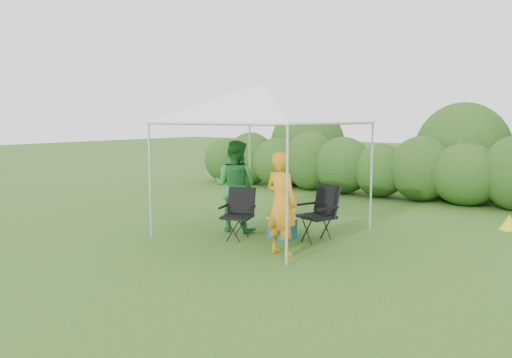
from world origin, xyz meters
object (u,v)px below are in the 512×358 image
Objects in this scene: canopy at (264,104)px; woman at (235,186)px; man at (281,203)px; chair_left at (239,210)px; chair_right at (321,209)px; cooler at (282,228)px.

canopy is 1.69m from woman.
chair_left is at bearing -11.80° from man.
canopy is at bearing 56.48° from chair_left.
chair_right is at bearing 11.10° from chair_left.
chair_right is 2.12× the size of cooler.
man is 1.90m from woman.
chair_left is at bearing -132.04° from chair_right.
woman is at bearing -19.11° from man.
woman is (-0.58, -0.16, -1.58)m from canopy.
cooler is at bearing -134.18° from chair_right.
canopy is at bearing -34.80° from man.
woman is (-0.42, 0.42, 0.36)m from chair_left.
man reaches higher than cooler.
cooler is (-0.62, -0.32, -0.37)m from chair_right.
canopy reaches higher than cooler.
chair_right is 1.49m from chair_left.
woman is 1.30m from cooler.
woman is at bearing -151.09° from chair_right.
man is (1.10, -1.05, -1.62)m from canopy.
chair_right is 0.79m from cooler.
canopy reaches higher than chair_right.
chair_right is 0.57× the size of woman.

